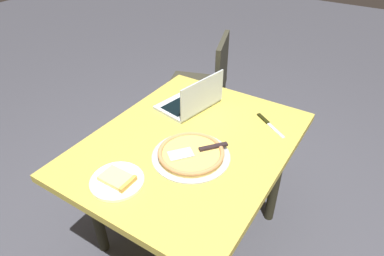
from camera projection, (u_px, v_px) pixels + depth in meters
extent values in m
plane|color=#3E3F47|center=(190.00, 231.00, 2.13)|extent=(12.00, 12.00, 0.00)
cube|color=gold|center=(190.00, 144.00, 1.72)|extent=(1.20, 0.94, 0.04)
cylinder|color=black|center=(174.00, 139.00, 2.36)|extent=(0.06, 0.06, 0.69)
cylinder|color=black|center=(95.00, 209.00, 1.84)|extent=(0.06, 0.06, 0.69)
cylinder|color=black|center=(276.00, 179.00, 2.03)|extent=(0.06, 0.06, 0.69)
cube|color=silver|center=(187.00, 104.00, 2.00)|extent=(0.38, 0.29, 0.02)
cube|color=black|center=(187.00, 102.00, 1.99)|extent=(0.33, 0.20, 0.00)
cube|color=silver|center=(203.00, 95.00, 1.87)|extent=(0.34, 0.07, 0.19)
cube|color=#8AB8ED|center=(202.00, 95.00, 1.87)|extent=(0.30, 0.06, 0.17)
cylinder|color=white|center=(117.00, 181.00, 1.47)|extent=(0.24, 0.24, 0.01)
torus|color=white|center=(117.00, 179.00, 1.46)|extent=(0.23, 0.23, 0.01)
cube|color=#F1D175|center=(117.00, 178.00, 1.46)|extent=(0.10, 0.14, 0.02)
cube|color=gold|center=(128.00, 184.00, 1.43)|extent=(0.10, 0.02, 0.03)
cylinder|color=#A3A7A8|center=(191.00, 156.00, 1.61)|extent=(0.38, 0.38, 0.01)
cylinder|color=#DEB755|center=(191.00, 154.00, 1.60)|extent=(0.31, 0.31, 0.02)
torus|color=tan|center=(191.00, 152.00, 1.60)|extent=(0.32, 0.32, 0.02)
cube|color=#ABBEC3|center=(181.00, 154.00, 1.58)|extent=(0.13, 0.13, 0.00)
cube|color=black|center=(213.00, 147.00, 1.62)|extent=(0.13, 0.11, 0.01)
cube|color=silver|center=(273.00, 128.00, 1.80)|extent=(0.12, 0.16, 0.00)
cube|color=black|center=(263.00, 118.00, 1.87)|extent=(0.07, 0.09, 0.01)
cube|color=#323125|center=(195.00, 88.00, 2.74)|extent=(0.58, 0.58, 0.04)
cube|color=#323125|center=(222.00, 65.00, 2.57)|extent=(0.42, 0.18, 0.40)
cylinder|color=#323125|center=(178.00, 97.00, 3.08)|extent=(0.03, 0.03, 0.44)
cylinder|color=#323125|center=(165.00, 122.00, 2.75)|extent=(0.03, 0.03, 0.44)
cylinder|color=#323125|center=(223.00, 103.00, 3.00)|extent=(0.03, 0.03, 0.44)
cylinder|color=#323125|center=(215.00, 129.00, 2.67)|extent=(0.03, 0.03, 0.44)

